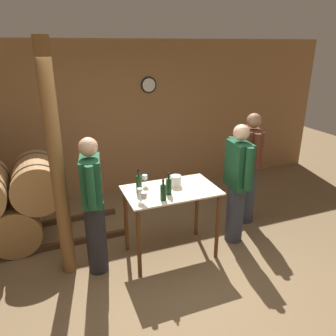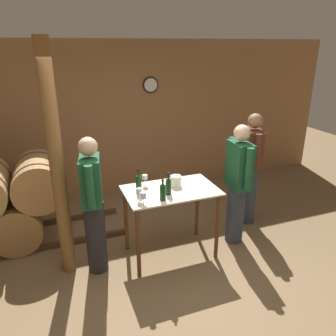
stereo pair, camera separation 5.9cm
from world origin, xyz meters
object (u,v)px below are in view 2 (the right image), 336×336
(wine_bottle_left, at_px, (163,192))
(wine_glass_near_right, at_px, (145,177))
(wine_glass_near_center, at_px, (143,196))
(wine_glass_near_left, at_px, (139,192))
(wooden_post, at_px, (57,167))
(ice_bucket, at_px, (176,181))
(person_host, at_px, (93,204))
(wine_bottle_center, at_px, (168,186))
(person_visitor_bearded, at_px, (238,183))
(person_visitor_with_scarf, at_px, (251,167))
(wine_bottle_far_left, at_px, (139,184))

(wine_bottle_left, bearing_deg, wine_glass_near_right, 99.26)
(wine_bottle_left, xyz_separation_m, wine_glass_near_center, (-0.24, -0.03, 0.01))
(wine_bottle_left, height_order, wine_glass_near_left, wine_bottle_left)
(wooden_post, height_order, ice_bucket, wooden_post)
(wine_bottle_left, distance_m, wine_glass_near_right, 0.47)
(wine_bottle_left, relative_size, wine_glass_near_center, 1.74)
(wooden_post, relative_size, person_host, 1.60)
(wine_bottle_center, bearing_deg, person_visitor_bearded, 5.29)
(wine_glass_near_left, bearing_deg, wine_glass_near_right, 65.04)
(wine_glass_near_left, xyz_separation_m, person_visitor_bearded, (1.40, 0.16, -0.16))
(ice_bucket, bearing_deg, wine_glass_near_center, -146.39)
(ice_bucket, bearing_deg, person_visitor_with_scarf, 12.60)
(wine_bottle_center, relative_size, wine_glass_near_left, 1.70)
(wooden_post, relative_size, wine_bottle_center, 9.72)
(wine_glass_near_center, bearing_deg, ice_bucket, 33.61)
(person_host, distance_m, person_visitor_with_scarf, 2.40)
(wine_bottle_left, relative_size, person_visitor_with_scarf, 0.15)
(wine_glass_near_right, bearing_deg, wooden_post, -175.38)
(wooden_post, height_order, wine_glass_near_left, wooden_post)
(wine_bottle_left, bearing_deg, wine_bottle_center, 46.34)
(wine_bottle_left, xyz_separation_m, wine_bottle_center, (0.12, 0.12, 0.01))
(wooden_post, xyz_separation_m, wine_bottle_far_left, (0.89, -0.09, -0.30))
(wine_glass_near_left, height_order, ice_bucket, wine_glass_near_left)
(person_visitor_with_scarf, bearing_deg, wine_glass_near_left, -163.48)
(person_visitor_with_scarf, xyz_separation_m, person_visitor_bearded, (-0.47, -0.40, -0.02))
(wine_bottle_left, height_order, wine_bottle_center, wine_bottle_center)
(wooden_post, height_order, person_host, wooden_post)
(wine_bottle_far_left, height_order, person_visitor_bearded, person_visitor_bearded)
(wine_glass_near_right, bearing_deg, person_visitor_bearded, -11.32)
(wine_bottle_far_left, height_order, person_host, person_host)
(wooden_post, relative_size, person_visitor_with_scarf, 1.58)
(wine_glass_near_center, bearing_deg, wine_bottle_far_left, 83.22)
(wine_bottle_far_left, xyz_separation_m, person_host, (-0.56, -0.04, -0.15))
(ice_bucket, relative_size, person_host, 0.08)
(wine_bottle_left, xyz_separation_m, person_visitor_bearded, (1.14, 0.22, -0.15))
(wine_glass_near_right, xyz_separation_m, ice_bucket, (0.36, -0.14, -0.05))
(wine_glass_near_right, relative_size, ice_bucket, 1.08)
(wooden_post, xyz_separation_m, wine_bottle_left, (1.10, -0.38, -0.32))
(wine_bottle_left, relative_size, wine_bottle_center, 0.93)
(wine_bottle_far_left, relative_size, person_host, 0.18)
(person_visitor_bearded, bearing_deg, wine_glass_near_center, -169.76)
(wine_bottle_center, relative_size, person_visitor_with_scarf, 0.16)
(person_host, bearing_deg, wine_glass_near_center, -28.32)
(ice_bucket, xyz_separation_m, person_host, (-1.05, -0.07, -0.11))
(wine_bottle_center, bearing_deg, wine_bottle_left, -133.66)
(wine_glass_near_center, xyz_separation_m, person_visitor_bearded, (1.38, 0.25, -0.15))
(wine_bottle_center, height_order, ice_bucket, wine_bottle_center)
(wine_bottle_far_left, bearing_deg, person_visitor_bearded, -3.04)
(wine_glass_near_left, height_order, person_host, person_host)
(wine_glass_near_center, bearing_deg, wine_bottle_center, 23.43)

